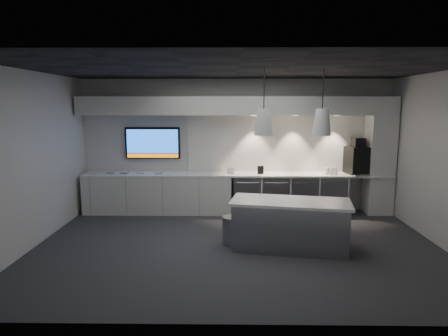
{
  "coord_description": "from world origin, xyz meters",
  "views": [
    {
      "loc": [
        -0.13,
        -6.63,
        2.44
      ],
      "look_at": [
        -0.25,
        1.1,
        1.2
      ],
      "focal_mm": 32.0,
      "sensor_mm": 36.0,
      "label": 1
    }
  ],
  "objects_px": {
    "bin": "(232,230)",
    "island": "(290,225)",
    "wall_tv": "(153,143)",
    "coffee_machine": "(357,159)"
  },
  "relations": [
    {
      "from": "island",
      "to": "bin",
      "type": "xyz_separation_m",
      "value": [
        -0.98,
        0.23,
        -0.18
      ]
    },
    {
      "from": "bin",
      "to": "island",
      "type": "bearing_deg",
      "value": -13.1
    },
    {
      "from": "island",
      "to": "bin",
      "type": "height_order",
      "value": "island"
    },
    {
      "from": "wall_tv",
      "to": "bin",
      "type": "distance_m",
      "value": 3.23
    },
    {
      "from": "bin",
      "to": "coffee_machine",
      "type": "distance_m",
      "value": 3.62
    },
    {
      "from": "island",
      "to": "bin",
      "type": "distance_m",
      "value": 1.02
    },
    {
      "from": "bin",
      "to": "wall_tv",
      "type": "bearing_deg",
      "value": 127.91
    },
    {
      "from": "wall_tv",
      "to": "coffee_machine",
      "type": "height_order",
      "value": "wall_tv"
    },
    {
      "from": "island",
      "to": "coffee_machine",
      "type": "relative_size",
      "value": 2.63
    },
    {
      "from": "wall_tv",
      "to": "bin",
      "type": "bearing_deg",
      "value": -52.09
    }
  ]
}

